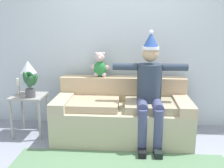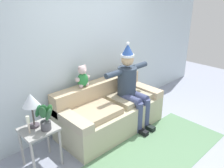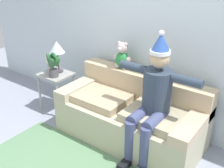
{
  "view_description": "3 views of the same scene",
  "coord_description": "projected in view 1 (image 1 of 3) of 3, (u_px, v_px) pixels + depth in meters",
  "views": [
    {
      "loc": [
        0.11,
        -2.41,
        1.62
      ],
      "look_at": [
        -0.13,
        0.78,
        0.85
      ],
      "focal_mm": 39.64,
      "sensor_mm": 36.0,
      "label": 1
    },
    {
      "loc": [
        -2.5,
        -1.66,
        2.36
      ],
      "look_at": [
        -0.01,
        0.94,
        0.89
      ],
      "focal_mm": 36.91,
      "sensor_mm": 36.0,
      "label": 2
    },
    {
      "loc": [
        1.64,
        -1.65,
        2.26
      ],
      "look_at": [
        -0.17,
        0.81,
        0.83
      ],
      "focal_mm": 43.83,
      "sensor_mm": 36.0,
      "label": 3
    }
  ],
  "objects": [
    {
      "name": "side_table",
      "position": [
        29.0,
        103.0,
        3.65
      ],
      "size": [
        0.47,
        0.42,
        0.61
      ],
      "color": "#9C9D99",
      "rests_on": "ground_plane"
    },
    {
      "name": "back_wall",
      "position": [
        124.0,
        42.0,
        3.92
      ],
      "size": [
        7.0,
        0.1,
        2.7
      ],
      "primitive_type": "cube",
      "color": "silver",
      "rests_on": "ground_plane"
    },
    {
      "name": "potted_plant",
      "position": [
        30.0,
        83.0,
        3.49
      ],
      "size": [
        0.28,
        0.25,
        0.38
      ],
      "color": "#505056",
      "rests_on": "side_table"
    },
    {
      "name": "couch",
      "position": [
        122.0,
        114.0,
        3.64
      ],
      "size": [
        1.91,
        0.89,
        0.84
      ],
      "color": "#B5B191",
      "rests_on": "ground_plane"
    },
    {
      "name": "candle_tall",
      "position": [
        18.0,
        85.0,
        3.57
      ],
      "size": [
        0.04,
        0.04,
        0.25
      ],
      "color": "beige",
      "rests_on": "side_table"
    },
    {
      "name": "person_seated",
      "position": [
        150.0,
        87.0,
        3.35
      ],
      "size": [
        1.02,
        0.77,
        1.56
      ],
      "color": "#2E3B4D",
      "rests_on": "ground_plane"
    },
    {
      "name": "table_lamp",
      "position": [
        28.0,
        69.0,
        3.62
      ],
      "size": [
        0.24,
        0.24,
        0.5
      ],
      "color": "#4C424B",
      "rests_on": "side_table"
    },
    {
      "name": "teddy_bear",
      "position": [
        100.0,
        66.0,
        3.77
      ],
      "size": [
        0.29,
        0.17,
        0.38
      ],
      "color": "#2A833F",
      "rests_on": "couch"
    }
  ]
}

